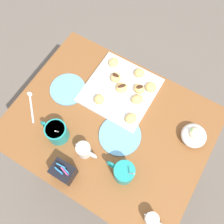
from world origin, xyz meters
name	(u,v)px	position (x,y,z in m)	size (l,w,h in m)	color
ground_plane	(110,160)	(0.00, 0.00, 0.00)	(8.00, 8.00, 0.00)	#665B51
dining_table	(110,135)	(0.00, 0.00, 0.58)	(0.88, 0.70, 0.75)	brown
pastry_plate_square	(120,90)	(0.04, -0.17, 0.75)	(0.31, 0.31, 0.02)	silver
coffee_mug_teal_left	(124,172)	(-0.16, 0.16, 0.80)	(0.12, 0.08, 0.15)	teal
coffee_mug_teal_right	(56,132)	(0.17, 0.16, 0.79)	(0.13, 0.09, 0.14)	teal
cream_pitcher_white	(84,150)	(0.02, 0.16, 0.79)	(0.10, 0.06, 0.07)	silver
sugar_caddy	(63,172)	(0.05, 0.28, 0.79)	(0.09, 0.07, 0.11)	black
ice_cream_bowl	(194,135)	(-0.34, -0.13, 0.78)	(0.11, 0.11, 0.08)	silver
chocolate_sauce_pitcher	(152,219)	(-0.34, 0.25, 0.78)	(0.09, 0.05, 0.06)	silver
saucer_sky_left	(68,89)	(0.26, -0.05, 0.75)	(0.17, 0.17, 0.01)	#66A8DB
saucer_sky_right	(120,135)	(-0.07, 0.02, 0.75)	(0.19, 0.19, 0.01)	#66A8DB
loose_spoon_near_saucer	(31,103)	(0.37, 0.10, 0.75)	(0.12, 0.12, 0.01)	silver
beignet_0	(114,62)	(0.14, -0.28, 0.78)	(0.05, 0.05, 0.03)	#E5B260
beignet_1	(139,73)	(0.01, -0.29, 0.78)	(0.05, 0.05, 0.03)	#E5B260
beignet_2	(131,118)	(-0.07, -0.06, 0.78)	(0.05, 0.05, 0.03)	#E5B260
beignet_3	(151,87)	(-0.08, -0.25, 0.78)	(0.05, 0.05, 0.03)	#E5B260
beignet_4	(122,88)	(0.04, -0.18, 0.78)	(0.05, 0.05, 0.03)	#E5B260
chocolate_drizzle_4	(122,86)	(0.04, -0.18, 0.80)	(0.04, 0.02, 0.01)	#381E11
beignet_5	(99,99)	(0.10, -0.07, 0.78)	(0.05, 0.05, 0.04)	#E5B260
beignet_6	(137,99)	(-0.05, -0.16, 0.78)	(0.04, 0.06, 0.04)	#E5B260
beignet_7	(116,77)	(0.09, -0.21, 0.78)	(0.05, 0.05, 0.04)	#E5B260
chocolate_drizzle_7	(116,75)	(0.09, -0.21, 0.80)	(0.03, 0.02, 0.01)	#381E11
beignet_8	(139,89)	(-0.03, -0.21, 0.78)	(0.05, 0.05, 0.03)	#E5B260
chocolate_drizzle_8	(140,87)	(-0.03, -0.21, 0.80)	(0.03, 0.02, 0.01)	#381E11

